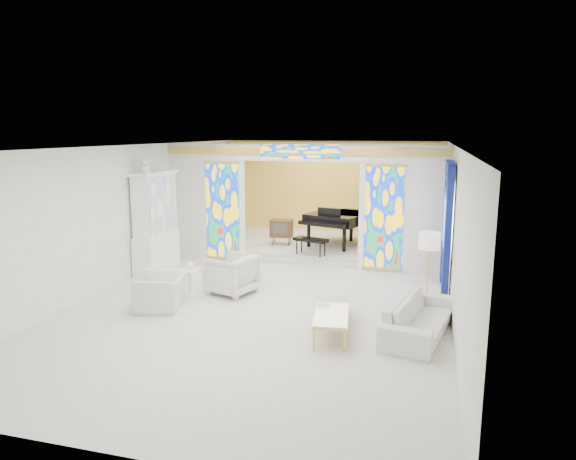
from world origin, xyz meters
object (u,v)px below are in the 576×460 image
(armchair_right, at_px, (232,274))
(tv_console, at_px, (281,228))
(china_cabinet, at_px, (155,222))
(grand_piano, at_px, (344,218))
(sofa, at_px, (419,317))
(armchair_left, at_px, (162,291))
(coffee_table, at_px, (332,309))

(armchair_right, distance_m, tv_console, 3.99)
(china_cabinet, xyz_separation_m, grand_piano, (4.01, 3.22, -0.25))
(china_cabinet, bearing_deg, sofa, -21.72)
(china_cabinet, bearing_deg, armchair_left, -58.77)
(china_cabinet, relative_size, tv_console, 3.88)
(china_cabinet, height_order, tv_console, china_cabinet)
(armchair_right, bearing_deg, armchair_left, -21.39)
(china_cabinet, xyz_separation_m, tv_console, (2.32, 2.78, -0.53))
(armchair_left, bearing_deg, grand_piano, 140.87)
(armchair_right, distance_m, coffee_table, 2.77)
(coffee_table, relative_size, grand_piano, 0.65)
(china_cabinet, distance_m, armchair_right, 2.79)
(armchair_right, height_order, grand_piano, grand_piano)
(china_cabinet, relative_size, coffee_table, 1.46)
(coffee_table, bearing_deg, tv_console, 114.17)
(tv_console, bearing_deg, sofa, -58.65)
(armchair_right, relative_size, tv_console, 1.27)
(sofa, bearing_deg, tv_console, 48.14)
(armchair_left, xyz_separation_m, grand_piano, (2.57, 5.61, 0.60))
(armchair_right, xyz_separation_m, tv_console, (-0.08, 3.98, 0.23))
(sofa, xyz_separation_m, grand_piano, (-2.15, 5.68, 0.62))
(coffee_table, height_order, tv_console, tv_console)
(china_cabinet, distance_m, armchair_left, 2.92)
(armchair_right, height_order, tv_console, tv_console)
(grand_piano, xyz_separation_m, tv_console, (-1.69, -0.45, -0.28))
(armchair_right, height_order, sofa, armchair_right)
(china_cabinet, bearing_deg, armchair_right, -26.77)
(armchair_right, bearing_deg, china_cabinet, -99.23)
(china_cabinet, height_order, sofa, china_cabinet)
(coffee_table, bearing_deg, armchair_left, 175.36)
(armchair_left, bearing_deg, coffee_table, 70.82)
(armchair_left, xyz_separation_m, tv_console, (0.87, 5.16, 0.31))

